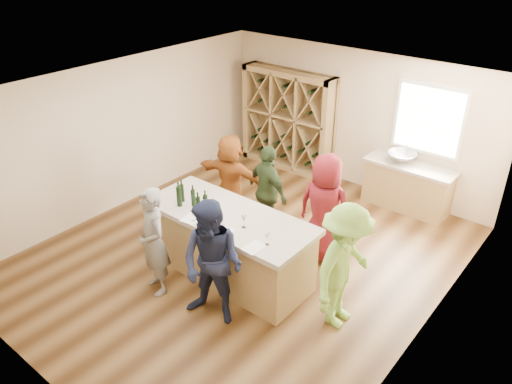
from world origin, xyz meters
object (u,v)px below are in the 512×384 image
Objects in this scene: tasting_counter_base at (229,247)px; wine_bottle_d at (198,206)px; wine_bottle_a at (182,193)px; wine_bottle_b at (179,196)px; wine_bottle_f at (216,215)px; person_near_left at (153,242)px; person_far_mid at (268,191)px; wine_bottle_e at (206,204)px; person_far_left at (231,177)px; sink at (402,157)px; person_near_right at (213,264)px; wine_rack at (288,120)px; wine_bottle_c at (193,198)px; person_server at (344,267)px; person_far_right at (324,209)px.

wine_bottle_d reaches higher than tasting_counter_base.
wine_bottle_a is at bearing -169.98° from tasting_counter_base.
wine_bottle_b is 0.80m from wine_bottle_f.
person_near_left is 1.02× the size of person_far_mid.
wine_bottle_f is at bearing -21.12° from wine_bottle_e.
person_near_left is at bearing -120.84° from tasting_counter_base.
wine_bottle_b reaches higher than wine_bottle_f.
person_far_left is (-0.56, 2.32, -0.03)m from person_near_left.
sink is 1.81× the size of wine_bottle_f.
wine_bottle_d is 0.83m from person_near_left.
person_near_right is (1.34, -0.74, -0.30)m from wine_bottle_a.
wine_rack is 4.05m from wine_bottle_c.
wine_rack reaches higher than wine_bottle_e.
sink is 4.22m from wine_bottle_d.
person_server is 3.27m from person_far_left.
person_server is (0.84, -3.55, -0.09)m from sink.
person_near_left reaches higher than wine_bottle_d.
person_far_left is at bearing 130.43° from tasting_counter_base.
wine_bottle_f is at bearing 116.87° from person_far_mid.
wine_bottle_c is at bearing 151.50° from wine_bottle_d.
person_near_right is at bearing -34.33° from wine_bottle_c.
wine_rack reaches higher than person_far_right.
sink is 4.19m from wine_bottle_c.
wine_bottle_a is at bearing -116.10° from sink.
wine_rack reaches higher than person_near_left.
wine_bottle_d is 1.11m from person_near_right.
wine_bottle_e is 0.16× the size of person_near_right.
sink is at bearing -1.49° from wine_rack.
wine_bottle_b is 1.11× the size of wine_bottle_e.
person_far_left is (-0.89, 0.04, -0.02)m from person_far_mid.
wine_bottle_b is at bearing 178.16° from wine_bottle_f.
wine_bottle_b is 1.70m from person_far_mid.
sink is 3.89m from tasting_counter_base.
person_far_right is 1.81m from wine_bottle_f.
person_server is at bearing 10.58° from wine_bottle_d.
person_near_right is at bearing -29.08° from wine_bottle_a.
wine_rack is 7.83× the size of wine_bottle_a.
sink is 4.11m from wine_bottle_e.
wine_bottle_e is (0.53, -0.02, 0.00)m from wine_bottle_a.
wine_bottle_a is 0.53m from wine_bottle_e.
wine_rack is 4.06× the size of sink.
wine_bottle_c is 0.16× the size of person_far_mid.
person_far_right reaches higher than wine_bottle_f.
person_server reaches higher than wine_bottle_f.
tasting_counter_base is at bearing 121.26° from person_far_left.
person_far_mid is 1.68m from wine_bottle_f.
person_near_right is 1.00× the size of person_far_right.
person_far_mid is 0.90× the size of person_far_right.
wine_bottle_d is at bearing -72.32° from wine_rack.
person_near_right reaches higher than wine_bottle_f.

